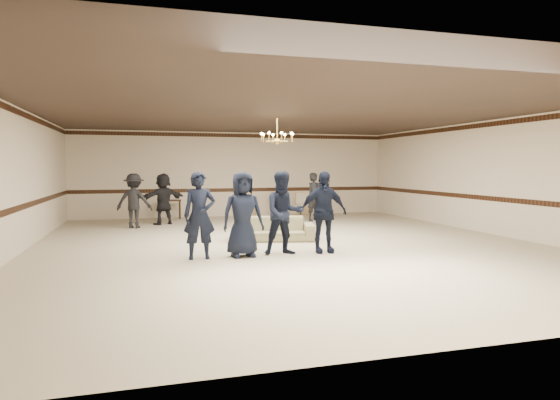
% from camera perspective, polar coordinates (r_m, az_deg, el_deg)
% --- Properties ---
extents(room, '(12.01, 14.01, 3.21)m').
position_cam_1_polar(room, '(11.65, 0.97, 2.55)').
color(room, tan).
rests_on(room, ground).
extents(chair_rail, '(12.00, 0.02, 0.14)m').
position_cam_1_polar(chair_rail, '(18.47, -5.31, 1.21)').
color(chair_rail, '#351C10').
rests_on(chair_rail, wall_back).
extents(crown_molding, '(12.00, 0.02, 0.14)m').
position_cam_1_polar(crown_molding, '(18.48, -5.35, 7.66)').
color(crown_molding, '#351C10').
rests_on(crown_molding, wall_back).
extents(chandelier, '(0.94, 0.94, 0.89)m').
position_cam_1_polar(chandelier, '(12.65, -0.35, 8.44)').
color(chandelier, gold).
rests_on(chandelier, ceiling).
extents(boy_a, '(0.67, 0.45, 1.79)m').
position_cam_1_polar(boy_a, '(9.93, -9.56, -1.82)').
color(boy_a, black).
rests_on(boy_a, floor).
extents(boy_b, '(0.92, 0.64, 1.79)m').
position_cam_1_polar(boy_b, '(10.07, -4.46, -1.70)').
color(boy_b, black).
rests_on(boy_b, floor).
extents(boy_c, '(0.90, 0.71, 1.79)m').
position_cam_1_polar(boy_c, '(10.28, 0.46, -1.57)').
color(boy_c, black).
rests_on(boy_c, floor).
extents(boy_d, '(1.09, 0.53, 1.79)m').
position_cam_1_polar(boy_d, '(10.57, 5.15, -1.43)').
color(boy_d, black).
rests_on(boy_d, floor).
extents(settee, '(2.20, 1.23, 0.61)m').
position_cam_1_polar(settee, '(12.30, -0.79, -3.44)').
color(settee, '#837C57').
rests_on(settee, floor).
extents(adult_left, '(1.21, 0.89, 1.69)m').
position_cam_1_polar(adult_left, '(15.39, -16.98, -0.09)').
color(adult_left, black).
rests_on(adult_left, floor).
extents(adult_mid, '(1.63, 1.07, 1.69)m').
position_cam_1_polar(adult_mid, '(16.10, -13.73, 0.14)').
color(adult_mid, black).
rests_on(adult_mid, floor).
extents(adult_right, '(0.73, 0.63, 1.69)m').
position_cam_1_polar(adult_right, '(16.68, 4.11, 0.37)').
color(adult_right, black).
rests_on(adult_right, floor).
extents(banquet_chair_left, '(0.46, 0.46, 0.88)m').
position_cam_1_polar(banquet_chair_left, '(17.93, -3.40, -0.66)').
color(banquet_chair_left, beige).
rests_on(banquet_chair_left, floor).
extents(banquet_chair_mid, '(0.44, 0.44, 0.88)m').
position_cam_1_polar(banquet_chair_mid, '(18.17, -0.31, -0.59)').
color(banquet_chair_mid, beige).
rests_on(banquet_chair_mid, floor).
extents(banquet_chair_right, '(0.44, 0.44, 0.88)m').
position_cam_1_polar(banquet_chair_right, '(18.46, 2.68, -0.52)').
color(banquet_chair_right, beige).
rests_on(banquet_chair_right, floor).
extents(console_table, '(0.85, 0.38, 0.70)m').
position_cam_1_polar(console_table, '(17.74, -13.04, -1.10)').
color(console_table, black).
rests_on(console_table, floor).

